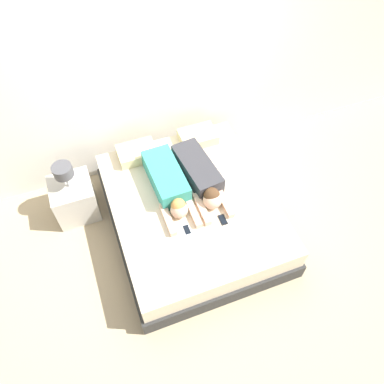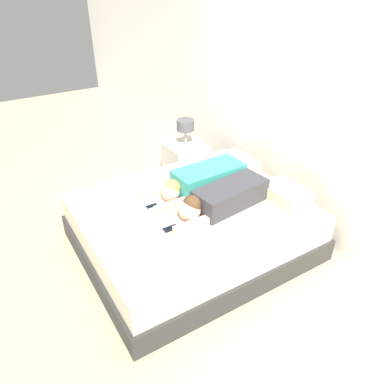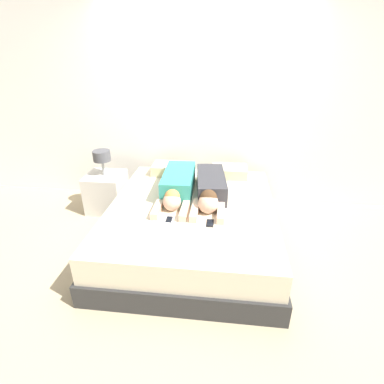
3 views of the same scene
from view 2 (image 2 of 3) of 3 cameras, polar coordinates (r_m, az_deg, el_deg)
The scene contains 10 objects.
ground_plane at distance 3.84m, azimuth -0.00°, elevation -8.18°, with size 12.00×12.00×0.00m, color tan.
wall_back at distance 3.89m, azimuth 15.48°, elevation 13.21°, with size 12.00×0.06×2.60m.
bed at distance 3.69m, azimuth -0.00°, elevation -5.30°, with size 1.77×2.08×0.49m.
pillow_head_left at distance 4.20m, azimuth 6.84°, elevation 4.43°, with size 0.44×0.31×0.13m.
pillow_head_right at distance 3.71m, azimuth 14.10°, elevation -0.26°, with size 0.44×0.31×0.13m.
person_left at distance 3.72m, azimuth 1.40°, elevation 1.74°, with size 0.35×1.04×0.24m.
person_right at distance 3.45m, azimuth 4.28°, elevation -1.07°, with size 0.38×1.06×0.23m.
cell_phone_left at distance 3.54m, azimuth -6.16°, elevation -2.19°, with size 0.07×0.13×0.01m.
cell_phone_right at distance 3.25m, azimuth -3.28°, elevation -5.55°, with size 0.07×0.13×0.01m.
nightstand at distance 4.85m, azimuth -0.96°, elevation 4.88°, with size 0.47×0.47×0.82m.
Camera 2 is at (2.51, -1.56, 2.45)m, focal length 35.00 mm.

